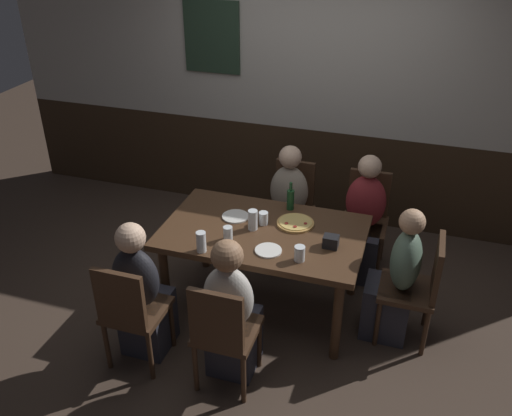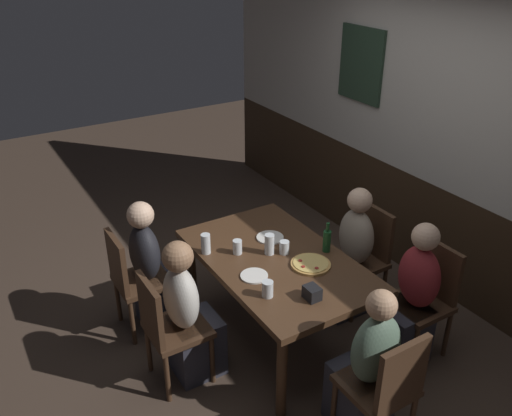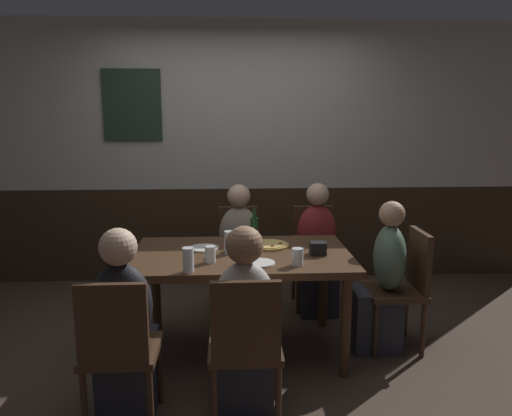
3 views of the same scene
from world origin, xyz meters
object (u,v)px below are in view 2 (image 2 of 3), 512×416
chair_mid_near (167,325)px  pint_glass_stout (284,248)px  pizza (311,264)px  tumbler_water (269,246)px  person_mid_far (349,261)px  beer_glass_half (206,245)px  plate_white_large (270,238)px  chair_right_far (426,294)px  plate_white_small (254,276)px  beer_bottle_green (327,240)px  dining_table (276,268)px  person_left_near (153,273)px  person_right_far (410,304)px  chair_head_east (386,385)px  chair_mid_far (365,253)px  condiment_caddy (312,293)px  person_mid_near (189,320)px  pint_glass_pale (237,248)px  chair_left_near (133,277)px  tumbler_short (268,290)px  person_head_east (367,373)px

chair_mid_near → pint_glass_stout: (-0.03, 0.97, 0.29)m
chair_mid_near → pizza: (0.21, 1.04, 0.26)m
tumbler_water → pint_glass_stout: size_ratio=1.59×
person_mid_far → beer_glass_half: person_mid_far is taller
plate_white_large → beer_glass_half: bearing=-97.6°
chair_right_far → plate_white_small: bearing=-115.8°
beer_bottle_green → pint_glass_stout: bearing=-115.7°
beer_glass_half → dining_table: bearing=50.5°
person_left_near → pizza: 1.28m
beer_glass_half → person_right_far: bearing=48.3°
chair_head_east → person_right_far: person_right_far is taller
dining_table → chair_mid_far: (0.00, 0.89, -0.16)m
condiment_caddy → person_mid_near: bearing=-129.2°
person_mid_far → pint_glass_stout: person_mid_far is taller
pint_glass_stout → pizza: bearing=16.2°
pint_glass_pale → person_left_near: bearing=-132.3°
beer_glass_half → beer_bottle_green: 0.90m
chair_left_near → chair_head_east: 2.06m
chair_left_near → pint_glass_stout: size_ratio=8.75×
tumbler_short → condiment_caddy: bearing=53.2°
chair_right_far → pizza: (-0.46, -0.73, 0.26)m
tumbler_short → person_left_near: bearing=-157.9°
pizza → pint_glass_pale: (-0.42, -0.37, 0.04)m
beer_bottle_green → person_mid_far: bearing=107.7°
chair_left_near → chair_head_east: same height
condiment_caddy → person_left_near: bearing=-151.6°
chair_left_near → plate_white_large: (0.41, 1.00, 0.25)m
pizza → tumbler_short: 0.48m
person_mid_near → plate_white_large: 0.92m
tumbler_water → condiment_caddy: size_ratio=1.45×
chair_mid_far → chair_left_near: 1.90m
chair_mid_far → tumbler_water: size_ratio=5.51×
chair_left_near → tumbler_short: 1.22m
chair_right_far → plate_white_small: (-0.56, -1.15, 0.25)m
chair_left_near → person_mid_near: person_mid_near is taller
person_mid_near → person_head_east: 1.25m
person_mid_far → tumbler_short: size_ratio=9.89×
chair_mid_far → plate_white_small: size_ratio=4.54×
dining_table → chair_head_east: (1.18, 0.00, -0.16)m
dining_table → chair_left_near: chair_left_near is taller
beer_glass_half → pint_glass_pale: (0.13, 0.20, -0.02)m
chair_left_near → person_head_east: size_ratio=0.80×
pizza → beer_glass_half: 0.79m
dining_table → pizza: size_ratio=5.30×
chair_right_far → person_mid_far: (-0.67, -0.16, -0.03)m
chair_right_far → pint_glass_stout: 1.10m
pizza → plate_white_large: bearing=-175.3°
dining_table → person_right_far: 1.01m
beer_bottle_green → condiment_caddy: beer_bottle_green is taller
chair_head_east → pint_glass_pale: bearing=-171.3°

